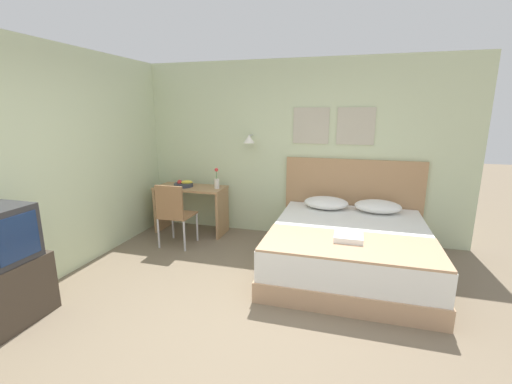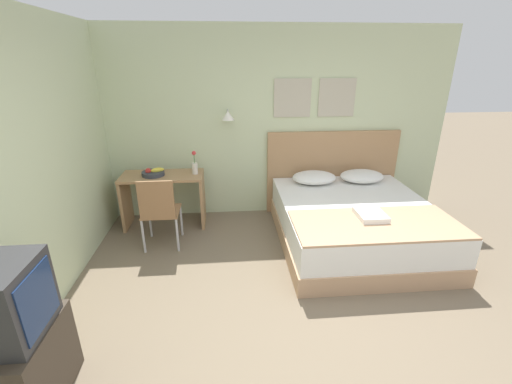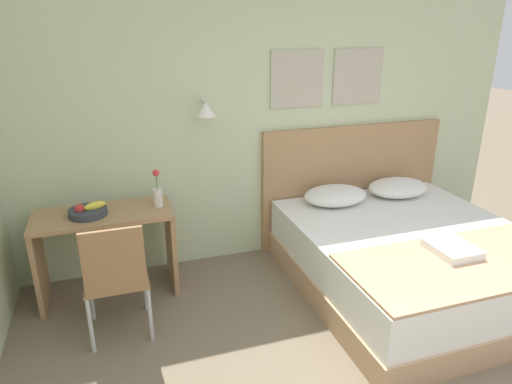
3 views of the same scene
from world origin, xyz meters
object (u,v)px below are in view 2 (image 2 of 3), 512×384
at_px(headboard, 332,172).
at_px(desk_chair, 159,208).
at_px(fruit_bowl, 153,173).
at_px(television, 0,302).
at_px(pillow_right, 362,176).
at_px(flower_vase, 195,166).
at_px(tv_stand, 23,369).
at_px(bed, 354,223).
at_px(throw_blanket, 377,224).
at_px(desk, 164,191).
at_px(pillow_left, 314,177).
at_px(folded_towel_near_foot, 371,215).

height_order(headboard, desk_chair, headboard).
relative_size(fruit_bowl, television, 0.60).
height_order(pillow_right, flower_vase, flower_vase).
relative_size(desk_chair, tv_stand, 1.44).
distance_m(bed, headboard, 1.11).
height_order(pillow_right, fruit_bowl, fruit_bowl).
distance_m(throw_blanket, desk_chair, 2.50).
bearing_deg(pillow_right, flower_vase, -179.76).
xyz_separation_m(desk, flower_vase, (0.45, -0.00, 0.34)).
bearing_deg(television, throw_blanket, 24.02).
height_order(throw_blanket, flower_vase, flower_vase).
relative_size(pillow_left, tv_stand, 0.96).
relative_size(throw_blanket, folded_towel_near_foot, 5.06).
relative_size(throw_blanket, fruit_bowl, 5.90).
xyz_separation_m(folded_towel_near_foot, television, (-2.96, -1.47, 0.23)).
distance_m(fruit_bowl, flower_vase, 0.56).
xyz_separation_m(folded_towel_near_foot, tv_stand, (-2.96, -1.47, -0.31)).
xyz_separation_m(headboard, pillow_right, (0.35, -0.30, 0.02)).
bearing_deg(television, pillow_left, 45.56).
distance_m(pillow_left, throw_blanket, 1.40).
relative_size(folded_towel_near_foot, desk_chair, 0.38).
relative_size(tv_stand, television, 1.27).
bearing_deg(folded_towel_near_foot, headboard, 89.47).
bearing_deg(desk_chair, pillow_left, 17.92).
bearing_deg(flower_vase, tv_stand, -109.92).
relative_size(bed, folded_towel_near_foot, 5.82).
xyz_separation_m(throw_blanket, tv_stand, (-2.98, -1.33, -0.27)).
distance_m(headboard, fruit_bowl, 2.59).
distance_m(desk, desk_chair, 0.66).
bearing_deg(fruit_bowl, folded_towel_near_foot, -24.80).
bearing_deg(tv_stand, television, -0.00).
relative_size(pillow_left, pillow_right, 1.00).
bearing_deg(throw_blanket, tv_stand, -156.00).
bearing_deg(folded_towel_near_foot, tv_stand, -153.63).
relative_size(headboard, folded_towel_near_foot, 5.55).
bearing_deg(desk, pillow_right, 0.15).
bearing_deg(folded_towel_near_foot, television, -153.60).
xyz_separation_m(flower_vase, television, (-0.96, -2.67, -0.01)).
bearing_deg(headboard, folded_towel_near_foot, -90.53).
xyz_separation_m(pillow_right, flower_vase, (-2.36, -0.01, 0.22)).
distance_m(pillow_left, desk, 2.11).
relative_size(desk, desk_chair, 1.19).
height_order(bed, desk, desk).
xyz_separation_m(pillow_right, fruit_bowl, (-2.91, -0.03, 0.14)).
bearing_deg(fruit_bowl, pillow_left, 0.78).
xyz_separation_m(headboard, desk_chair, (-2.41, -0.97, -0.08)).
height_order(desk_chair, television, television).
distance_m(bed, folded_towel_near_foot, 0.56).
height_order(desk, tv_stand, desk).
relative_size(headboard, throw_blanket, 1.10).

